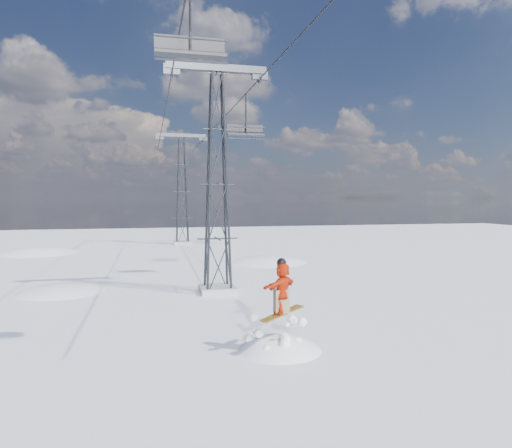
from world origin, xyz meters
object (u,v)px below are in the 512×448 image
at_px(lift_tower_far, 182,192).
at_px(lift_chair_near, 190,48).
at_px(snowboarder_jump, 279,400).
at_px(lift_tower_near, 217,185).

relative_size(lift_tower_far, lift_chair_near, 4.75).
bearing_deg(lift_chair_near, snowboarder_jump, 15.81).
distance_m(lift_tower_near, lift_tower_far, 25.00).
bearing_deg(lift_tower_far, snowboarder_jump, -88.99).
bearing_deg(snowboarder_jump, lift_chair_near, -164.19).
bearing_deg(lift_tower_far, lift_tower_near, -90.00).
height_order(snowboarder_jump, lift_chair_near, lift_chair_near).
distance_m(snowboarder_jump, lift_chair_near, 10.96).
relative_size(lift_tower_near, snowboarder_jump, 1.65).
bearing_deg(snowboarder_jump, lift_tower_far, 91.01).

